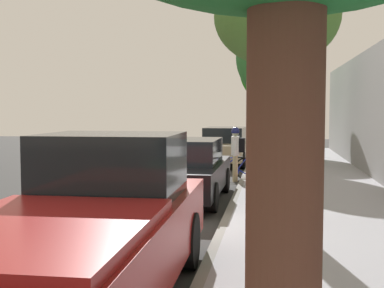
# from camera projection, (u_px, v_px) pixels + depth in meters

# --- Properties ---
(ground) EXTENTS (57.50, 57.50, 0.00)m
(ground) POSITION_uv_depth(u_px,v_px,m) (133.00, 217.00, 10.60)
(ground) COLOR #2F2F2F
(sidewalk) EXTENTS (3.82, 35.94, 0.15)m
(sidewalk) POSITION_uv_depth(u_px,v_px,m) (329.00, 220.00, 9.96)
(sidewalk) COLOR #9D9CA5
(sidewalk) RESTS_ON ground
(curb_edge) EXTENTS (0.16, 35.94, 0.15)m
(curb_edge) POSITION_uv_depth(u_px,v_px,m) (228.00, 217.00, 10.28)
(curb_edge) COLOR gray
(curb_edge) RESTS_ON ground
(lane_stripe_bike_edge) EXTENTS (0.12, 35.94, 0.01)m
(lane_stripe_bike_edge) POSITION_uv_depth(u_px,v_px,m) (158.00, 217.00, 10.51)
(lane_stripe_bike_edge) COLOR white
(lane_stripe_bike_edge) RESTS_ON ground
(parked_pickup_red_second) EXTENTS (2.09, 5.33, 1.95)m
(parked_pickup_red_second) POSITION_uv_depth(u_px,v_px,m) (91.00, 230.00, 5.71)
(parked_pickup_red_second) COLOR maroon
(parked_pickup_red_second) RESTS_ON ground
(parked_sedan_black_mid) EXTENTS (1.86, 4.41, 1.52)m
(parked_sedan_black_mid) POSITION_uv_depth(u_px,v_px,m) (187.00, 170.00, 12.50)
(parked_sedan_black_mid) COLOR black
(parked_sedan_black_mid) RESTS_ON ground
(parked_sedan_tan_far) EXTENTS (1.96, 4.46, 1.52)m
(parked_sedan_tan_far) POSITION_uv_depth(u_px,v_px,m) (225.00, 146.00, 20.55)
(parked_sedan_tan_far) COLOR tan
(parked_sedan_tan_far) RESTS_ON ground
(bicycle_at_curb) EXTENTS (1.72, 0.55, 0.78)m
(bicycle_at_curb) POSITION_uv_depth(u_px,v_px,m) (230.00, 167.00, 16.27)
(bicycle_at_curb) COLOR black
(bicycle_at_curb) RESTS_ON ground
(cyclist_with_backpack) EXTENTS (0.42, 0.62, 1.70)m
(cyclist_with_backpack) POSITION_uv_depth(u_px,v_px,m) (236.00, 148.00, 15.75)
(cyclist_with_backpack) COLOR #C6B284
(cyclist_with_backpack) RESTS_ON ground
(street_tree_mid_block) EXTENTS (2.35, 2.35, 4.79)m
(street_tree_mid_block) POSITION_uv_depth(u_px,v_px,m) (277.00, 23.00, 9.41)
(street_tree_mid_block) COLOR #4C3921
(street_tree_mid_block) RESTS_ON sidewalk
(street_tree_far_end) EXTENTS (3.00, 3.00, 5.74)m
(street_tree_far_end) POSITION_uv_depth(u_px,v_px,m) (275.00, 58.00, 19.45)
(street_tree_far_end) COLOR brown
(street_tree_far_end) RESTS_ON sidewalk
(street_tree_corner) EXTENTS (3.41, 3.41, 5.70)m
(street_tree_corner) POSITION_uv_depth(u_px,v_px,m) (274.00, 71.00, 24.95)
(street_tree_corner) COLOR brown
(street_tree_corner) RESTS_ON sidewalk
(pedestrian_on_phone) EXTENTS (0.38, 0.57, 1.59)m
(pedestrian_on_phone) POSITION_uv_depth(u_px,v_px,m) (294.00, 138.00, 21.59)
(pedestrian_on_phone) COLOR black
(pedestrian_on_phone) RESTS_ON sidewalk
(fire_hydrant) EXTENTS (0.22, 0.22, 0.84)m
(fire_hydrant) POSITION_uv_depth(u_px,v_px,m) (257.00, 165.00, 15.26)
(fire_hydrant) COLOR red
(fire_hydrant) RESTS_ON sidewalk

